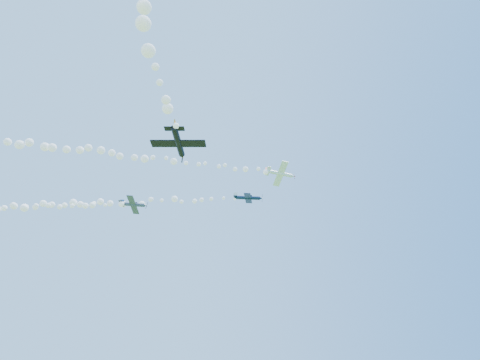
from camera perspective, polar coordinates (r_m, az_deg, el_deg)
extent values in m
cylinder|color=white|center=(88.19, 5.63, 0.94)|extent=(5.81, 2.53, 1.29)
cone|color=white|center=(88.96, 7.56, 0.56)|extent=(0.94, 0.94, 0.84)
cone|color=#9F1215|center=(89.07, 7.82, 0.51)|extent=(0.38, 0.35, 0.30)
cube|color=black|center=(89.04, 7.75, 0.52)|extent=(0.19, 0.66, 1.79)
cube|color=white|center=(88.16, 5.78, 0.87)|extent=(1.72, 6.89, 2.31)
cube|color=white|center=(87.67, 4.00, 1.29)|extent=(0.92, 2.43, 0.87)
cube|color=#9F1215|center=(88.07, 3.94, 1.51)|extent=(1.00, 0.43, 1.21)
sphere|color=black|center=(88.67, 6.12, 0.99)|extent=(0.77, 0.88, 0.92)
cylinder|color=#0D1D3C|center=(93.42, 1.01, -2.55)|extent=(5.68, 3.49, 1.30)
cone|color=#0D1D3C|center=(93.22, 2.98, -2.61)|extent=(1.04, 1.04, 0.85)
cone|color=white|center=(93.20, 3.25, -2.62)|extent=(0.41, 0.39, 0.30)
cube|color=black|center=(93.20, 3.18, -2.62)|extent=(0.12, 0.56, 1.86)
cube|color=#0D1D3C|center=(93.36, 1.16, -2.62)|extent=(3.46, 7.28, 1.76)
cube|color=#0D1D3C|center=(93.69, -0.61, -2.46)|extent=(1.52, 2.65, 0.67)
cube|color=white|center=(93.86, -0.64, -2.15)|extent=(0.95, 0.60, 1.25)
sphere|color=black|center=(93.47, 1.54, -2.35)|extent=(0.89, 1.01, 0.90)
cylinder|color=#3D4759|center=(85.24, -15.08, -3.38)|extent=(5.20, 1.26, 1.23)
cone|color=#3D4759|center=(84.36, -13.31, -3.55)|extent=(0.73, 0.76, 0.75)
cone|color=navy|center=(84.24, -13.06, -3.57)|extent=(0.30, 0.27, 0.27)
cube|color=black|center=(84.27, -13.13, -3.56)|extent=(0.27, 0.29, 1.62)
cube|color=#3D4759|center=(85.11, -14.96, -3.45)|extent=(2.63, 6.40, 1.06)
cube|color=#3D4759|center=(86.05, -16.51, -3.23)|extent=(1.19, 2.32, 0.43)
cube|color=navy|center=(86.33, -16.47, -2.98)|extent=(0.93, 0.37, 1.10)
sphere|color=black|center=(85.18, -14.56, -3.25)|extent=(0.81, 0.80, 0.75)
cylinder|color=black|center=(52.38, -8.80, 5.41)|extent=(2.40, 5.79, 0.93)
cone|color=black|center=(54.87, -8.23, 3.46)|extent=(0.93, 0.88, 0.78)
cone|color=orange|center=(55.22, -8.16, 3.20)|extent=(0.34, 0.36, 0.28)
cube|color=black|center=(55.13, -8.17, 3.27)|extent=(0.19, 0.13, 1.83)
cube|color=black|center=(52.51, -8.77, 5.15)|extent=(7.26, 3.15, 0.41)
cube|color=black|center=(50.41, -9.32, 7.22)|extent=(2.63, 1.41, 0.18)
cube|color=orange|center=(50.67, -9.26, 7.74)|extent=(0.34, 0.94, 1.18)
sphere|color=black|center=(53.24, -8.60, 5.20)|extent=(0.86, 0.86, 0.73)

